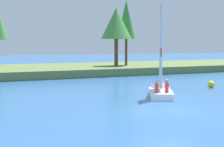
{
  "coord_description": "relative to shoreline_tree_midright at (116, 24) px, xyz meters",
  "views": [
    {
      "loc": [
        -10.76,
        -14.52,
        3.11
      ],
      "look_at": [
        1.27,
        8.05,
        1.2
      ],
      "focal_mm": 61.73,
      "sensor_mm": 36.0,
      "label": 1
    }
  ],
  "objects": [
    {
      "name": "ground_plane",
      "position": [
        -9.72,
        -22.91,
        -5.44
      ],
      "size": [
        200.0,
        200.0,
        0.0
      ],
      "primitive_type": "plane",
      "color": "#2D609E"
    },
    {
      "name": "shore_bank",
      "position": [
        -9.72,
        2.19,
        -5.05
      ],
      "size": [
        80.0,
        13.97,
        0.78
      ],
      "primitive_type": "cube",
      "color": "#5B703D",
      "rests_on": "ground"
    },
    {
      "name": "shoreline_tree_midright",
      "position": [
        0.0,
        0.0,
        0.0
      ],
      "size": [
        3.41,
        3.41,
        6.41
      ],
      "color": "brown",
      "rests_on": "shore_bank"
    },
    {
      "name": "shoreline_tree_right",
      "position": [
        1.79,
        0.88,
        0.53
      ],
      "size": [
        2.09,
        2.09,
        7.43
      ],
      "color": "brown",
      "rests_on": "shore_bank"
    },
    {
      "name": "sailboat",
      "position": [
        -6.85,
        -18.13,
        -5.02
      ],
      "size": [
        3.22,
        4.14,
        5.95
      ],
      "rotation": [
        0.0,
        0.0,
        1.01
      ],
      "color": "white",
      "rests_on": "ground"
    },
    {
      "name": "channel_buoy",
      "position": [
        -1.09,
        -16.35,
        -5.18
      ],
      "size": [
        0.51,
        0.51,
        0.51
      ],
      "primitive_type": "sphere",
      "color": "yellow",
      "rests_on": "ground"
    }
  ]
}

